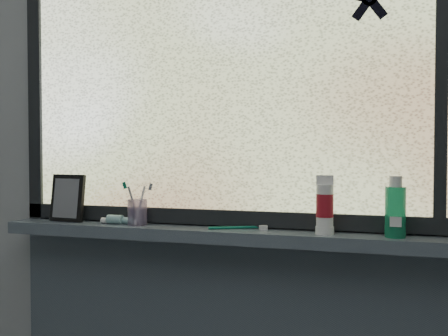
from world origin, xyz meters
TOP-DOWN VIEW (x-y plane):
  - wall_back at (0.00, 1.30)m, footprint 3.00×0.01m
  - windowsill at (0.00, 1.23)m, footprint 1.62×0.14m
  - window_pane at (0.00, 1.28)m, footprint 1.50×0.01m
  - frame_bottom at (0.00, 1.28)m, footprint 1.60×0.03m
  - frame_left at (-0.78, 1.28)m, footprint 0.05×0.03m
  - frame_mullion at (0.60, 1.28)m, footprint 0.03×0.03m
  - vanity_mirror at (-0.62, 1.24)m, footprint 0.14×0.08m
  - toothpaste_tube at (-0.41, 1.23)m, footprint 0.18×0.05m
  - toothbrush_cup at (-0.34, 1.23)m, footprint 0.08×0.08m
  - toothbrush_lying at (-0.01, 1.24)m, footprint 0.19×0.10m
  - mouthwash_bottle at (0.48, 1.22)m, footprint 0.06×0.06m
  - cream_tube at (0.28, 1.22)m, footprint 0.06×0.06m

SIDE VIEW (x-z plane):
  - windowsill at x=0.00m, z-range 0.98..1.02m
  - toothbrush_lying at x=-0.01m, z-range 1.02..1.03m
  - toothpaste_tube at x=-0.41m, z-range 1.02..1.05m
  - frame_bottom at x=0.00m, z-range 1.02..1.07m
  - toothbrush_cup at x=-0.34m, z-range 1.02..1.11m
  - vanity_mirror at x=-0.62m, z-range 1.02..1.19m
  - mouthwash_bottle at x=0.48m, z-range 1.04..1.18m
  - cream_tube at x=0.28m, z-range 1.05..1.18m
  - wall_back at x=0.00m, z-range 0.00..2.50m
  - frame_left at x=-0.78m, z-range 0.98..2.08m
  - window_pane at x=0.00m, z-range 1.03..2.03m
  - frame_mullion at x=0.60m, z-range 1.03..2.03m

